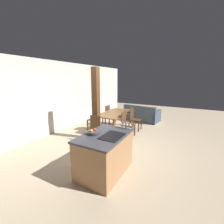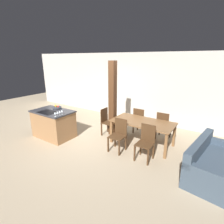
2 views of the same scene
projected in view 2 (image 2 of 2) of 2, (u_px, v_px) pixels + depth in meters
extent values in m
plane|color=tan|center=(93.00, 139.00, 5.63)|extent=(16.00, 16.00, 0.00)
cube|color=beige|center=(130.00, 87.00, 7.20)|extent=(11.20, 0.08, 2.70)
cube|color=#9E7047|center=(54.00, 124.00, 5.67)|extent=(1.26, 0.81, 0.84)
cube|color=#38383D|center=(52.00, 111.00, 5.54)|extent=(1.30, 0.85, 0.04)
cube|color=black|center=(47.00, 112.00, 5.39)|extent=(0.56, 0.40, 0.01)
cylinder|color=#383D47|center=(57.00, 108.00, 5.76)|extent=(0.28, 0.28, 0.05)
sphere|color=red|center=(58.00, 107.00, 5.71)|extent=(0.07, 0.07, 0.07)
sphere|color=gold|center=(56.00, 106.00, 5.78)|extent=(0.08, 0.08, 0.08)
cylinder|color=silver|center=(55.00, 117.00, 4.95)|extent=(0.06, 0.06, 0.00)
cylinder|color=silver|center=(55.00, 115.00, 4.94)|extent=(0.01, 0.01, 0.08)
cone|color=silver|center=(55.00, 113.00, 4.92)|extent=(0.07, 0.07, 0.06)
cylinder|color=silver|center=(58.00, 116.00, 5.01)|extent=(0.06, 0.06, 0.00)
cylinder|color=silver|center=(58.00, 115.00, 5.00)|extent=(0.01, 0.01, 0.08)
cone|color=silver|center=(57.00, 112.00, 4.98)|extent=(0.07, 0.07, 0.06)
cylinder|color=silver|center=(60.00, 115.00, 5.08)|extent=(0.06, 0.06, 0.00)
cylinder|color=silver|center=(60.00, 114.00, 5.07)|extent=(0.01, 0.01, 0.08)
cone|color=silver|center=(60.00, 112.00, 5.05)|extent=(0.07, 0.07, 0.06)
cylinder|color=silver|center=(62.00, 114.00, 5.14)|extent=(0.06, 0.06, 0.00)
cylinder|color=silver|center=(62.00, 113.00, 5.13)|extent=(0.01, 0.01, 0.08)
cone|color=silver|center=(62.00, 111.00, 5.11)|extent=(0.07, 0.07, 0.06)
cube|color=brown|center=(143.00, 122.00, 5.07)|extent=(1.79, 0.91, 0.03)
cube|color=brown|center=(112.00, 132.00, 5.30)|extent=(0.07, 0.07, 0.69)
cube|color=brown|center=(166.00, 146.00, 4.43)|extent=(0.07, 0.07, 0.69)
cube|color=brown|center=(124.00, 124.00, 5.93)|extent=(0.07, 0.07, 0.69)
cube|color=brown|center=(174.00, 135.00, 5.05)|extent=(0.07, 0.07, 0.69)
cube|color=#472D19|center=(117.00, 137.00, 4.76)|extent=(0.40, 0.40, 0.02)
cube|color=#472D19|center=(121.00, 126.00, 4.84)|extent=(0.38, 0.02, 0.46)
cube|color=#472D19|center=(108.00, 145.00, 4.78)|extent=(0.04, 0.04, 0.43)
cube|color=#472D19|center=(119.00, 148.00, 4.59)|extent=(0.04, 0.04, 0.43)
cube|color=#472D19|center=(115.00, 140.00, 5.06)|extent=(0.04, 0.04, 0.43)
cube|color=#472D19|center=(126.00, 143.00, 4.88)|extent=(0.04, 0.04, 0.43)
cube|color=#472D19|center=(145.00, 144.00, 4.34)|extent=(0.40, 0.40, 0.02)
cube|color=#472D19|center=(148.00, 133.00, 4.42)|extent=(0.38, 0.02, 0.46)
cube|color=#472D19|center=(135.00, 153.00, 4.36)|extent=(0.04, 0.04, 0.43)
cube|color=#472D19|center=(148.00, 158.00, 4.17)|extent=(0.04, 0.04, 0.43)
cube|color=#472D19|center=(141.00, 147.00, 4.64)|extent=(0.04, 0.04, 0.43)
cube|color=#472D19|center=(153.00, 151.00, 4.45)|extent=(0.04, 0.04, 0.43)
cube|color=#472D19|center=(141.00, 121.00, 5.96)|extent=(0.40, 0.40, 0.02)
cube|color=#472D19|center=(138.00, 116.00, 5.74)|extent=(0.38, 0.02, 0.46)
cube|color=#472D19|center=(147.00, 126.00, 6.08)|extent=(0.04, 0.04, 0.43)
cube|color=#472D19|center=(138.00, 124.00, 6.26)|extent=(0.04, 0.04, 0.43)
cube|color=#472D19|center=(143.00, 130.00, 5.80)|extent=(0.04, 0.04, 0.43)
cube|color=#472D19|center=(133.00, 127.00, 5.98)|extent=(0.04, 0.04, 0.43)
cube|color=#472D19|center=(164.00, 126.00, 5.54)|extent=(0.40, 0.40, 0.02)
cube|color=#472D19|center=(162.00, 120.00, 5.32)|extent=(0.38, 0.02, 0.46)
cube|color=#472D19|center=(170.00, 131.00, 5.65)|extent=(0.04, 0.04, 0.43)
cube|color=#472D19|center=(160.00, 129.00, 5.84)|extent=(0.04, 0.04, 0.43)
cube|color=#472D19|center=(167.00, 135.00, 5.37)|extent=(0.04, 0.04, 0.43)
cube|color=#472D19|center=(156.00, 133.00, 5.56)|extent=(0.04, 0.04, 0.43)
cube|color=#472D19|center=(109.00, 123.00, 5.78)|extent=(0.40, 0.40, 0.02)
cube|color=#472D19|center=(104.00, 115.00, 5.81)|extent=(0.02, 0.38, 0.46)
cube|color=#472D19|center=(110.00, 132.00, 5.61)|extent=(0.04, 0.04, 0.43)
cube|color=#472D19|center=(116.00, 128.00, 5.89)|extent=(0.04, 0.04, 0.43)
cube|color=#472D19|center=(102.00, 129.00, 5.80)|extent=(0.04, 0.04, 0.43)
cube|color=#472D19|center=(108.00, 126.00, 6.08)|extent=(0.04, 0.04, 0.43)
cube|color=#3D4C5B|center=(214.00, 168.00, 3.76)|extent=(1.06, 1.75, 0.45)
cube|color=#3D4C5B|center=(200.00, 146.00, 3.86)|extent=(0.38, 1.65, 0.34)
cube|color=#3D4C5B|center=(205.00, 183.00, 3.19)|extent=(0.86, 0.25, 0.59)
cube|color=#3D4C5B|center=(222.00, 151.00, 4.28)|extent=(0.86, 0.25, 0.59)
cube|color=#4C2D19|center=(113.00, 99.00, 5.62)|extent=(0.20, 0.20, 2.42)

